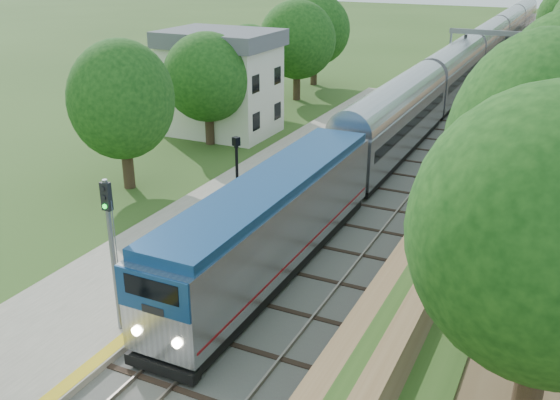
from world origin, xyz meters
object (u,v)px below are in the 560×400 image
at_px(station_building, 221,82).
at_px(lamppost_far, 237,188).
at_px(signal_platform, 111,240).
at_px(signal_gantry, 490,44).
at_px(signal_farside, 478,131).
at_px(train, 471,62).

height_order(station_building, lamppost_far, station_building).
bearing_deg(signal_platform, signal_gantry, 84.01).
distance_m(signal_platform, signal_farside, 24.05).
relative_size(lamppost_far, signal_platform, 0.80).
bearing_deg(signal_farside, signal_gantry, 97.34).
bearing_deg(station_building, lamppost_far, -56.87).
bearing_deg(train, signal_farside, -79.56).
height_order(train, lamppost_far, lamppost_far).
xyz_separation_m(train, lamppost_far, (-3.45, -45.86, 0.32)).
xyz_separation_m(station_building, signal_farside, (20.20, -3.95, -0.51)).
relative_size(signal_gantry, lamppost_far, 1.75).
xyz_separation_m(lamppost_far, signal_farside, (9.65, 12.22, 1.05)).
bearing_deg(signal_farside, station_building, 168.93).
bearing_deg(lamppost_far, signal_farside, 51.71).
relative_size(station_building, signal_gantry, 1.02).
relative_size(signal_platform, signal_farside, 1.06).
bearing_deg(station_building, signal_platform, -67.05).
bearing_deg(station_building, signal_gantry, 56.62).
relative_size(signal_gantry, signal_farside, 1.48).
bearing_deg(lamppost_far, signal_platform, -86.89).
relative_size(station_building, signal_platform, 1.44).
distance_m(signal_gantry, signal_farside, 29.21).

